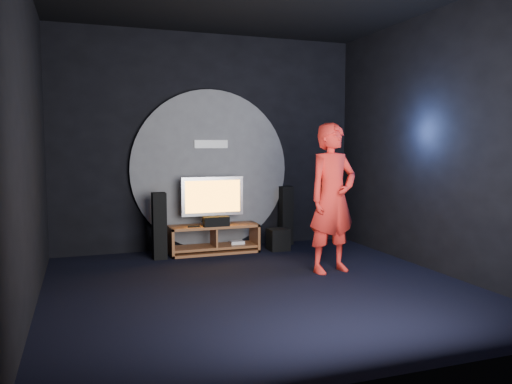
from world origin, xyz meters
The scene contains 14 objects.
floor centered at (0.00, 0.00, 0.00)m, with size 5.00×5.00×0.00m, color black.
back_wall centered at (0.00, 2.50, 1.75)m, with size 5.00×0.04×3.50m, color black.
front_wall centered at (0.00, -2.50, 1.75)m, with size 5.00×0.04×3.50m, color black.
left_wall centered at (-2.50, 0.00, 1.75)m, with size 0.04×5.00×3.50m, color black.
right_wall centered at (2.50, 0.00, 1.75)m, with size 0.04×5.00×3.50m, color black.
wall_disc_panel centered at (0.00, 2.44, 1.30)m, with size 2.60×0.11×2.60m.
media_console centered at (-0.05, 2.05, 0.19)m, with size 1.41×0.45×0.45m.
tv centered at (-0.05, 2.12, 0.86)m, with size 0.99×0.22×0.75m.
center_speaker centered at (-0.05, 1.90, 0.53)m, with size 0.40×0.15×0.15m, color black.
remote centered at (-0.40, 1.93, 0.46)m, with size 0.18×0.05×0.02m, color black.
tower_speaker_left centered at (-0.92, 1.93, 0.50)m, with size 0.20×0.22×1.00m, color black.
tower_speaker_right centered at (1.29, 2.33, 0.50)m, with size 0.20×0.22×1.00m, color black.
subwoofer centered at (0.99, 1.92, 0.17)m, with size 0.32×0.32×0.35m, color black.
player centered at (1.16, 0.40, 1.00)m, with size 0.73×0.48×2.00m, color red.
Camera 1 is at (-1.99, -5.52, 1.71)m, focal length 35.00 mm.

